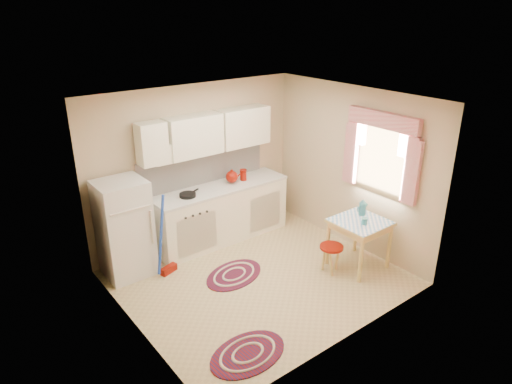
% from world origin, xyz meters
% --- Properties ---
extents(room_shell, '(3.64, 3.60, 2.52)m').
position_xyz_m(room_shell, '(0.16, 0.24, 1.60)').
color(room_shell, tan).
rests_on(room_shell, ground).
extents(fridge, '(0.65, 0.60, 1.40)m').
position_xyz_m(fridge, '(-1.38, 1.25, 0.70)').
color(fridge, silver).
rests_on(fridge, ground).
extents(broom, '(0.30, 0.20, 1.20)m').
position_xyz_m(broom, '(-0.94, 0.90, 0.60)').
color(broom, blue).
rests_on(broom, ground).
extents(base_cabinets, '(2.25, 0.60, 0.88)m').
position_xyz_m(base_cabinets, '(0.25, 1.30, 0.44)').
color(base_cabinets, white).
rests_on(base_cabinets, ground).
extents(countertop, '(2.27, 0.62, 0.04)m').
position_xyz_m(countertop, '(0.25, 1.30, 0.90)').
color(countertop, silver).
rests_on(countertop, base_cabinets).
extents(frying_pan, '(0.33, 0.33, 0.05)m').
position_xyz_m(frying_pan, '(-0.37, 1.25, 0.94)').
color(frying_pan, black).
rests_on(frying_pan, countertop).
extents(red_kettle, '(0.24, 0.22, 0.22)m').
position_xyz_m(red_kettle, '(0.47, 1.30, 1.03)').
color(red_kettle, maroon).
rests_on(red_kettle, countertop).
extents(red_canister, '(0.13, 0.13, 0.16)m').
position_xyz_m(red_canister, '(0.70, 1.30, 1.00)').
color(red_canister, maroon).
rests_on(red_canister, countertop).
extents(table, '(0.72, 0.72, 0.72)m').
position_xyz_m(table, '(1.35, -0.62, 0.36)').
color(table, '#E3C471').
rests_on(table, ground).
extents(stool, '(0.41, 0.41, 0.42)m').
position_xyz_m(stool, '(0.91, -0.50, 0.21)').
color(stool, maroon).
rests_on(stool, ground).
extents(coffee_pot, '(0.15, 0.13, 0.26)m').
position_xyz_m(coffee_pot, '(1.52, -0.50, 0.85)').
color(coffee_pot, '#29727E').
rests_on(coffee_pot, table).
extents(mug, '(0.10, 0.10, 0.10)m').
position_xyz_m(mug, '(1.31, -0.72, 0.77)').
color(mug, '#29727E').
rests_on(mug, table).
extents(rug_center, '(1.07, 0.85, 0.02)m').
position_xyz_m(rug_center, '(-0.24, 0.26, 0.01)').
color(rug_center, maroon).
rests_on(rug_center, ground).
extents(rug_left, '(0.97, 0.67, 0.02)m').
position_xyz_m(rug_left, '(-1.04, -1.13, 0.01)').
color(rug_left, maroon).
rests_on(rug_left, ground).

